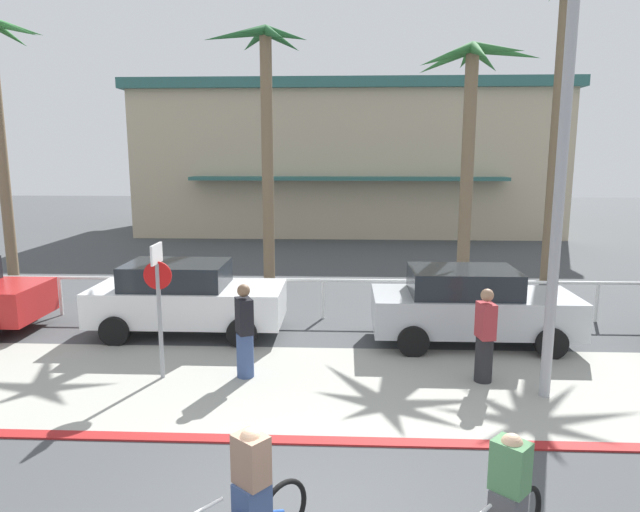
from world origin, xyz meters
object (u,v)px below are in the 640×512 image
object	(u,v)px
palm_tree_2	(265,102)
cyclist_yellow_1	(506,508)
cyclist_blue_0	(248,501)
pedestrian_1	(485,339)
palm_tree_4	(562,55)
palm_tree_3	(471,106)
streetlight_curb	(569,146)
pedestrian_0	(245,335)
car_white_1	(186,297)
stop_sign_bike_lane	(158,292)
car_silver_2	(471,305)

from	to	relation	value
palm_tree_2	cyclist_yellow_1	size ratio (longest dim) A/B	5.28
cyclist_blue_0	pedestrian_1	bearing A→B (deg)	53.88
palm_tree_4	cyclist_yellow_1	distance (m)	15.56
palm_tree_2	cyclist_blue_0	xyz separation A→B (m)	(1.50, -12.44, -5.02)
palm_tree_3	streetlight_curb	bearing A→B (deg)	-89.89
pedestrian_0	cyclist_yellow_1	bearing A→B (deg)	-54.46
palm_tree_4	pedestrian_0	world-z (taller)	palm_tree_4
car_white_1	pedestrian_0	bearing A→B (deg)	-54.56
car_white_1	pedestrian_1	size ratio (longest dim) A/B	2.48
cyclist_yellow_1	palm_tree_3	bearing A→B (deg)	80.62
cyclist_yellow_1	stop_sign_bike_lane	bearing A→B (deg)	136.59
car_white_1	cyclist_blue_0	bearing A→B (deg)	-69.84
streetlight_curb	pedestrian_1	bearing A→B (deg)	137.56
car_silver_2	cyclist_blue_0	xyz separation A→B (m)	(-3.74, -7.02, -0.18)
palm_tree_2	palm_tree_3	bearing A→B (deg)	-11.78
palm_tree_3	pedestrian_1	size ratio (longest dim) A/B	4.05
streetlight_curb	pedestrian_0	world-z (taller)	streetlight_curb
pedestrian_0	pedestrian_1	bearing A→B (deg)	-0.29
pedestrian_1	pedestrian_0	bearing A→B (deg)	179.71
streetlight_curb	pedestrian_0	bearing A→B (deg)	170.86
streetlight_curb	car_silver_2	size ratio (longest dim) A/B	1.70
palm_tree_2	pedestrian_1	xyz separation A→B (m)	(5.02, -7.61, -4.88)
stop_sign_bike_lane	car_white_1	world-z (taller)	stop_sign_bike_lane
palm_tree_4	cyclist_blue_0	distance (m)	16.57
streetlight_curb	cyclist_yellow_1	bearing A→B (deg)	-115.01
stop_sign_bike_lane	palm_tree_2	size ratio (longest dim) A/B	0.32
cyclist_yellow_1	pedestrian_0	xyz separation A→B (m)	(-3.47, 4.85, 0.15)
palm_tree_4	car_silver_2	size ratio (longest dim) A/B	2.19
car_silver_2	palm_tree_2	bearing A→B (deg)	134.02
palm_tree_2	car_white_1	xyz separation A→B (m)	(-1.23, -5.01, -4.84)
palm_tree_3	cyclist_yellow_1	world-z (taller)	palm_tree_3
car_silver_2	stop_sign_bike_lane	bearing A→B (deg)	-159.76
palm_tree_2	cyclist_yellow_1	world-z (taller)	palm_tree_2
cyclist_blue_0	stop_sign_bike_lane	bearing A→B (deg)	117.26
streetlight_curb	palm_tree_3	size ratio (longest dim) A/B	1.05
palm_tree_2	palm_tree_3	xyz separation A→B (m)	(5.92, -1.23, -0.24)
palm_tree_3	car_silver_2	xyz separation A→B (m)	(-0.69, -4.18, -4.60)
car_silver_2	cyclist_yellow_1	world-z (taller)	car_silver_2
palm_tree_3	cyclist_blue_0	bearing A→B (deg)	-111.55
palm_tree_4	cyclist_blue_0	xyz separation A→B (m)	(-7.57, -13.26, -6.43)
cyclist_yellow_1	cyclist_blue_0	bearing A→B (deg)	179.92
cyclist_yellow_1	pedestrian_0	size ratio (longest dim) A/B	0.83
cyclist_yellow_1	pedestrian_1	bearing A→B (deg)	78.88
palm_tree_3	pedestrian_1	xyz separation A→B (m)	(-0.90, -6.38, -4.64)
stop_sign_bike_lane	cyclist_yellow_1	xyz separation A→B (m)	(5.02, -4.75, -0.98)
cyclist_yellow_1	palm_tree_2	bearing A→B (deg)	108.12
car_silver_2	cyclist_yellow_1	xyz separation A→B (m)	(-1.16, -7.03, -0.18)
palm_tree_3	stop_sign_bike_lane	bearing A→B (deg)	-136.74
streetlight_curb	palm_tree_2	xyz separation A→B (m)	(-5.94, 8.45, 1.43)
car_silver_2	palm_tree_4	bearing A→B (deg)	58.44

